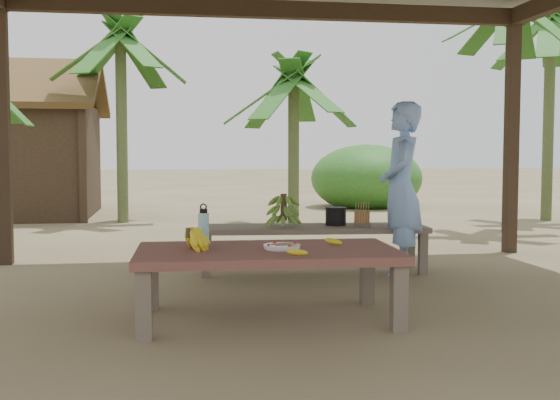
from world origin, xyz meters
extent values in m
plane|color=brown|center=(0.00, 0.00, 0.00)|extent=(80.00, 80.00, 0.00)
cube|color=black|center=(-2.80, 2.30, 1.35)|extent=(0.13, 0.13, 2.70)
cube|color=black|center=(2.80, 2.30, 1.35)|extent=(0.13, 0.13, 2.70)
cube|color=black|center=(0.00, 2.30, 2.70)|extent=(5.80, 0.14, 0.18)
cube|color=brown|center=(-1.28, -0.91, 0.22)|extent=(0.10, 0.10, 0.44)
cube|color=brown|center=(0.36, -0.96, 0.22)|extent=(0.10, 0.10, 0.44)
cube|color=brown|center=(-1.25, -0.07, 0.22)|extent=(0.10, 0.10, 0.44)
cube|color=brown|center=(0.39, -0.12, 0.22)|extent=(0.10, 0.10, 0.44)
cube|color=maroon|center=(-0.45, -0.52, 0.47)|extent=(1.83, 1.06, 0.06)
cube|color=brown|center=(-0.78, 1.21, 0.20)|extent=(0.09, 0.09, 0.40)
cube|color=brown|center=(1.27, 1.04, 0.20)|extent=(0.09, 0.09, 0.40)
cube|color=brown|center=(-0.74, 1.66, 0.20)|extent=(0.09, 0.09, 0.40)
cube|color=brown|center=(1.31, 1.50, 0.20)|extent=(0.09, 0.09, 0.40)
cube|color=brown|center=(0.26, 1.35, 0.42)|extent=(2.24, 0.78, 0.05)
cylinder|color=white|center=(-0.35, -0.55, 0.51)|extent=(0.24, 0.24, 0.01)
cylinder|color=white|center=(-0.35, -0.55, 0.52)|extent=(0.26, 0.26, 0.02)
cube|color=brown|center=(-0.35, -0.55, 0.53)|extent=(0.15, 0.13, 0.02)
ellipsoid|color=yellow|center=(-0.30, -0.86, 0.52)|extent=(0.16, 0.08, 0.04)
ellipsoid|color=yellow|center=(0.06, -0.36, 0.52)|extent=(0.14, 0.13, 0.04)
cylinder|color=#3CB6BC|center=(-0.87, -0.18, 0.61)|extent=(0.08, 0.08, 0.23)
cylinder|color=black|center=(-0.87, -0.18, 0.74)|extent=(0.06, 0.06, 0.03)
torus|color=black|center=(-0.87, -0.18, 0.77)|extent=(0.05, 0.01, 0.05)
cylinder|color=black|center=(0.50, 1.39, 0.54)|extent=(0.20, 0.20, 0.17)
imported|color=#7DA5EC|center=(1.05, 1.04, 0.82)|extent=(0.54, 0.68, 1.65)
cylinder|color=#596638|center=(3.79, 4.28, 1.67)|extent=(0.18, 0.18, 3.35)
cylinder|color=#596638|center=(0.88, 5.90, 1.21)|extent=(0.18, 0.18, 2.41)
cylinder|color=#596638|center=(-1.87, 6.49, 1.56)|extent=(0.18, 0.18, 3.13)
cylinder|color=#596638|center=(5.21, 5.70, 1.72)|extent=(0.18, 0.18, 3.43)
camera|label=1|loc=(-1.12, -5.30, 1.18)|focal=45.00mm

